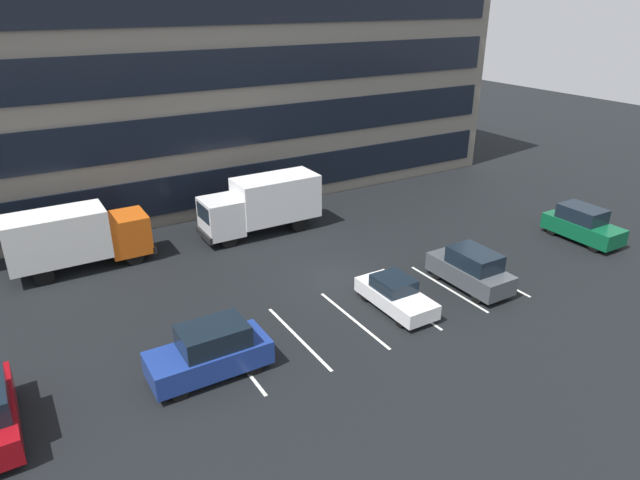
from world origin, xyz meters
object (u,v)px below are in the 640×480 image
suv_charcoal (471,269)px  suv_forest (583,224)px  box_truck_white (262,203)px  box_truck_orange (76,236)px  suv_navy (210,352)px  sedan_white (395,294)px

suv_charcoal → suv_forest: suv_forest is taller
suv_charcoal → box_truck_white: bearing=116.6°
box_truck_orange → suv_navy: 12.33m
box_truck_orange → suv_charcoal: bearing=-36.6°
suv_navy → suv_charcoal: (13.44, 0.06, -0.04)m
suv_navy → suv_forest: suv_navy is taller
sedan_white → suv_forest: suv_forest is taller
box_truck_orange → suv_navy: (2.68, -12.01, -0.85)m
box_truck_orange → suv_charcoal: 20.09m
box_truck_white → suv_charcoal: bearing=-63.4°
box_truck_orange → suv_navy: bearing=-77.4°
sedan_white → suv_charcoal: suv_charcoal is taller
suv_forest → box_truck_orange: bearing=156.8°
suv_navy → box_truck_orange: bearing=102.6°
suv_navy → suv_forest: (23.21, 0.92, -0.03)m
sedan_white → suv_charcoal: size_ratio=0.95×
box_truck_white → suv_navy: box_truck_white is taller
box_truck_white → sedan_white: (1.29, -11.23, -1.19)m
box_truck_orange → suv_forest: (25.89, -11.09, -0.88)m
sedan_white → suv_forest: (14.23, 0.62, 0.26)m
sedan_white → box_truck_orange: bearing=134.9°
box_truck_white → box_truck_orange: bearing=177.3°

